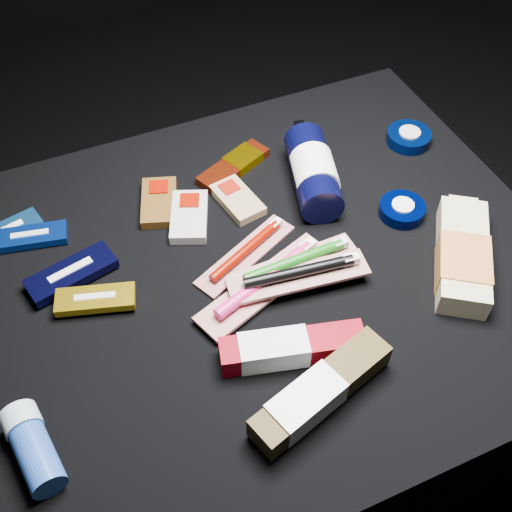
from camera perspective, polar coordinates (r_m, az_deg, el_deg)
name	(u,v)px	position (r m, az deg, el deg)	size (l,w,h in m)	color
ground	(251,394)	(1.34, -0.43, -12.18)	(3.00, 3.00, 0.00)	black
cloth_table	(251,341)	(1.16, -0.48, -7.57)	(0.98, 0.78, 0.40)	black
luna_bar_0	(6,232)	(1.12, -21.30, 2.00)	(0.12, 0.07, 0.02)	#1B5C9E
luna_bar_1	(31,237)	(1.10, -19.39, 1.63)	(0.12, 0.07, 0.02)	#0A2F98
luna_bar_2	(71,273)	(1.02, -16.09, -1.50)	(0.15, 0.08, 0.02)	black
luna_bar_3	(95,299)	(0.98, -14.08, -3.74)	(0.12, 0.08, 0.02)	gold
clif_bar_0	(159,201)	(1.11, -8.61, 4.90)	(0.09, 0.12, 0.02)	#543410
clif_bar_1	(189,215)	(1.08, -5.95, 3.68)	(0.10, 0.12, 0.02)	beige
clif_bar_2	(236,198)	(1.10, -1.77, 5.14)	(0.07, 0.11, 0.02)	tan
power_bar	(237,164)	(1.16, -1.74, 8.18)	(0.15, 0.10, 0.02)	maroon
lotion_bottle	(313,172)	(1.11, 5.10, 7.48)	(0.12, 0.23, 0.07)	black
cream_tin_upper	(409,137)	(1.25, 13.41, 10.23)	(0.08, 0.08, 0.03)	black
cream_tin_lower	(402,210)	(1.10, 12.85, 4.05)	(0.08, 0.08, 0.02)	black
bodywash_bottle	(463,257)	(1.04, 17.89, -0.08)	(0.18, 0.22, 0.05)	beige
deodorant_stick	(33,447)	(0.87, -19.24, -15.73)	(0.06, 0.12, 0.05)	#244AA1
toothbrush_pack_0	(247,252)	(1.02, -0.84, 0.36)	(0.19, 0.12, 0.02)	#B5ACAA
toothbrush_pack_1	(266,281)	(0.97, 0.93, -2.23)	(0.25, 0.14, 0.03)	beige
toothbrush_pack_2	(296,263)	(0.99, 3.55, -0.63)	(0.21, 0.05, 0.02)	silver
toothbrush_pack_3	(301,274)	(0.96, 3.99, -1.61)	(0.22, 0.08, 0.02)	beige
toothpaste_carton_red	(286,349)	(0.90, 2.67, -8.23)	(0.21, 0.09, 0.04)	#78000A
toothpaste_carton_green	(316,395)	(0.86, 5.36, -12.19)	(0.22, 0.11, 0.04)	#392B0D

